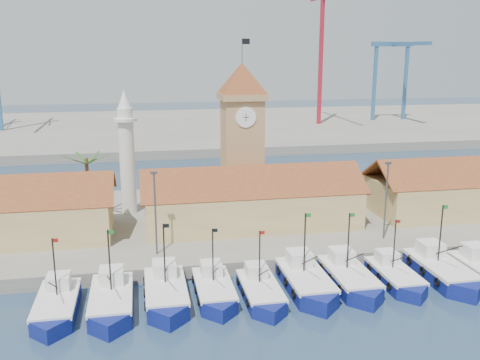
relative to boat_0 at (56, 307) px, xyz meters
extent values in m
plane|color=#1B3048|center=(21.13, -2.73, -0.75)|extent=(400.00, 400.00, 0.00)
cube|color=gray|center=(21.13, 21.27, 0.00)|extent=(140.00, 32.00, 1.50)
cube|color=gray|center=(21.13, 107.27, 0.25)|extent=(240.00, 80.00, 2.00)
cube|color=navy|center=(0.00, 0.39, -0.26)|extent=(3.43, 7.75, 1.76)
cube|color=navy|center=(0.00, -3.49, -0.26)|extent=(3.43, 3.43, 1.76)
cube|color=silver|center=(0.00, 0.39, 0.62)|extent=(3.49, 7.97, 0.34)
cube|color=silver|center=(0.00, 2.33, 1.40)|extent=(2.06, 2.15, 1.37)
cylinder|color=black|center=(0.00, 0.88, 3.36)|extent=(0.14, 0.14, 5.48)
cube|color=#A5140F|center=(0.24, 0.88, 5.91)|extent=(0.49, 0.02, 0.34)
cube|color=navy|center=(4.71, 0.34, -0.23)|extent=(3.66, 8.28, 1.88)
cube|color=navy|center=(4.71, -3.80, -0.23)|extent=(3.66, 3.66, 1.88)
cube|color=silver|center=(4.71, 0.34, 0.72)|extent=(3.73, 8.51, 0.37)
cube|color=silver|center=(4.71, 2.41, 1.55)|extent=(2.20, 2.30, 1.46)
cylinder|color=black|center=(4.71, 0.86, 3.64)|extent=(0.15, 0.15, 5.86)
cube|color=#197226|center=(4.97, 0.86, 6.36)|extent=(0.52, 0.02, 0.37)
cube|color=navy|center=(9.61, 1.00, -0.22)|extent=(3.69, 8.35, 1.90)
cube|color=navy|center=(9.61, -3.18, -0.22)|extent=(3.69, 3.69, 1.90)
cube|color=silver|center=(9.61, 1.00, 0.73)|extent=(3.76, 8.58, 0.37)
cube|color=silver|center=(9.61, 3.08, 1.57)|extent=(2.21, 2.32, 1.48)
cylinder|color=black|center=(9.61, 1.52, 3.68)|extent=(0.15, 0.15, 5.90)
cube|color=black|center=(9.87, 1.52, 6.42)|extent=(0.53, 0.02, 0.37)
cube|color=navy|center=(14.10, 0.96, -0.27)|extent=(3.33, 7.53, 1.71)
cube|color=navy|center=(14.10, -2.80, -0.27)|extent=(3.33, 3.33, 1.71)
cube|color=silver|center=(14.10, 0.96, 0.58)|extent=(3.39, 7.74, 0.33)
cube|color=silver|center=(14.10, 2.84, 1.34)|extent=(2.00, 2.09, 1.33)
cylinder|color=black|center=(14.10, 1.44, 3.24)|extent=(0.13, 0.13, 5.32)
cube|color=black|center=(14.34, 1.44, 5.72)|extent=(0.48, 0.02, 0.33)
cube|color=navy|center=(18.34, -0.17, -0.28)|extent=(3.27, 7.40, 1.68)
cube|color=navy|center=(18.34, -3.87, -0.28)|extent=(3.27, 3.27, 1.68)
cube|color=silver|center=(18.34, -0.17, 0.56)|extent=(3.34, 7.61, 0.33)
cube|color=silver|center=(18.34, 1.68, 1.31)|extent=(1.96, 2.06, 1.31)
cylinder|color=black|center=(18.34, 0.29, 3.18)|extent=(0.13, 0.13, 5.23)
cube|color=#A5140F|center=(18.57, 0.29, 5.61)|extent=(0.47, 0.02, 0.33)
cube|color=navy|center=(23.08, 0.96, -0.21)|extent=(3.80, 8.60, 1.95)
cube|color=navy|center=(23.08, -3.34, -0.21)|extent=(3.80, 3.80, 1.95)
cube|color=silver|center=(23.08, 0.96, 0.77)|extent=(3.87, 8.83, 0.38)
cube|color=silver|center=(23.08, 3.11, 1.64)|extent=(2.28, 2.39, 1.52)
cylinder|color=black|center=(23.08, 1.51, 3.81)|extent=(0.15, 0.15, 6.08)
cube|color=#197226|center=(23.35, 1.51, 6.63)|extent=(0.54, 0.02, 0.38)
cube|color=navy|center=(27.57, 1.02, -0.22)|extent=(3.67, 8.31, 1.89)
cube|color=navy|center=(27.57, -3.14, -0.22)|extent=(3.67, 3.67, 1.89)
cube|color=silver|center=(27.57, 1.02, 0.72)|extent=(3.74, 8.54, 0.37)
cube|color=silver|center=(27.57, 3.09, 1.56)|extent=(2.20, 2.31, 1.47)
cylinder|color=black|center=(27.57, 1.54, 3.66)|extent=(0.15, 0.15, 5.87)
cube|color=#197226|center=(27.83, 1.54, 6.38)|extent=(0.52, 0.02, 0.37)
cube|color=navy|center=(32.30, 0.73, -0.29)|extent=(3.24, 7.34, 1.67)
cube|color=navy|center=(32.30, -2.94, -0.29)|extent=(3.24, 3.24, 1.67)
cube|color=silver|center=(32.30, 0.73, 0.55)|extent=(3.31, 7.54, 0.32)
cube|color=silver|center=(32.30, 2.57, 1.29)|extent=(1.95, 2.04, 1.30)
cylinder|color=black|center=(32.30, 1.20, 3.14)|extent=(0.13, 0.13, 5.19)
cube|color=#A5140F|center=(32.54, 1.20, 5.55)|extent=(0.46, 0.02, 0.32)
cube|color=navy|center=(37.40, 0.86, -0.20)|extent=(3.83, 8.66, 1.97)
cube|color=navy|center=(37.40, -3.47, -0.20)|extent=(3.83, 3.83, 1.97)
cube|color=silver|center=(37.40, 0.86, 0.78)|extent=(3.90, 8.90, 0.38)
cube|color=silver|center=(37.40, 3.02, 1.66)|extent=(2.30, 2.41, 1.53)
cylinder|color=black|center=(37.40, 1.40, 3.85)|extent=(0.15, 0.15, 6.13)
cube|color=#197226|center=(37.67, 1.40, 6.69)|extent=(0.55, 0.02, 0.38)
cube|color=silver|center=(41.71, 1.69, 1.56)|extent=(2.20, 2.30, 1.47)
cube|color=tan|center=(21.13, 17.27, 3.00)|extent=(26.00, 10.00, 4.50)
cube|color=#9B4E27|center=(21.13, 14.77, 6.75)|extent=(27.04, 5.13, 3.21)
cube|color=#9B4E27|center=(21.13, 19.77, 6.75)|extent=(27.04, 5.13, 3.21)
cube|color=#9B4E27|center=(53.13, 19.77, 6.75)|extent=(31.20, 5.13, 3.21)
cube|color=tan|center=(21.13, 23.27, 8.25)|extent=(5.00, 5.00, 15.00)
cube|color=tan|center=(21.13, 23.27, 16.15)|extent=(5.80, 5.80, 0.80)
pyramid|color=#9B4E27|center=(21.13, 23.27, 18.45)|extent=(5.80, 5.80, 4.00)
cylinder|color=white|center=(21.13, 20.72, 13.75)|extent=(2.60, 0.15, 2.60)
cube|color=black|center=(21.13, 20.64, 13.75)|extent=(0.08, 0.02, 1.00)
cube|color=black|center=(21.13, 20.64, 13.75)|extent=(0.80, 0.02, 0.08)
cylinder|color=#3F3F44|center=(21.13, 23.27, 21.95)|extent=(0.10, 0.10, 3.00)
cube|color=black|center=(21.63, 23.27, 23.05)|extent=(1.00, 0.03, 0.70)
cylinder|color=silver|center=(6.13, 25.27, 7.75)|extent=(2.00, 2.00, 14.00)
cylinder|color=silver|center=(6.13, 25.27, 13.25)|extent=(3.00, 3.00, 0.40)
cone|color=silver|center=(6.13, 25.27, 15.85)|extent=(1.80, 1.80, 2.40)
cylinder|color=brown|center=(1.13, 23.27, 4.75)|extent=(0.44, 0.44, 8.00)
cube|color=#2E5F20|center=(2.53, 23.27, 8.55)|extent=(2.80, 0.35, 1.18)
cube|color=#2E5F20|center=(1.83, 24.48, 8.55)|extent=(1.71, 2.60, 1.18)
cube|color=#2E5F20|center=(0.43, 24.48, 8.55)|extent=(1.71, 2.60, 1.18)
cube|color=#2E5F20|center=(-0.27, 23.27, 8.55)|extent=(2.80, 0.35, 1.18)
cube|color=#2E5F20|center=(0.43, 22.06, 8.55)|extent=(1.71, 2.60, 1.18)
cube|color=#2E5F20|center=(1.83, 22.06, 8.55)|extent=(1.71, 2.60, 1.18)
cylinder|color=#3F3F44|center=(9.13, 9.27, 5.25)|extent=(0.20, 0.20, 9.00)
cube|color=#3F3F44|center=(9.13, 9.27, 9.65)|extent=(0.70, 0.25, 0.25)
cylinder|color=#3F3F44|center=(35.13, 9.27, 5.25)|extent=(0.20, 0.20, 9.00)
cube|color=#3F3F44|center=(35.13, 9.27, 9.65)|extent=(0.70, 0.25, 0.25)
cube|color=#AB1A2B|center=(59.17, 102.27, 19.20)|extent=(1.00, 1.00, 35.89)
cube|color=#326699|center=(78.13, 107.27, 12.25)|extent=(0.90, 0.90, 22.00)
cube|color=#326699|center=(88.13, 107.27, 12.25)|extent=(0.90, 0.90, 22.00)
cube|color=#326699|center=(83.13, 107.27, 23.75)|extent=(13.00, 1.40, 1.40)
cube|color=#326699|center=(83.13, 97.27, 23.75)|extent=(1.40, 22.00, 1.00)
camera|label=1|loc=(7.81, -45.15, 21.96)|focal=40.00mm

